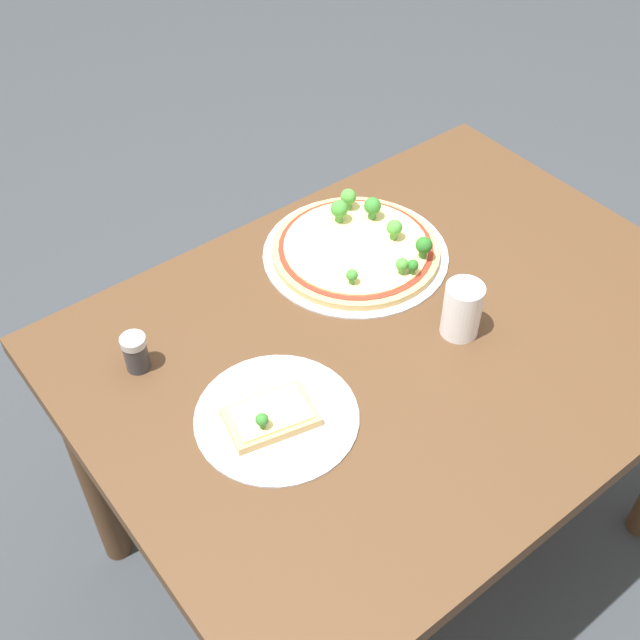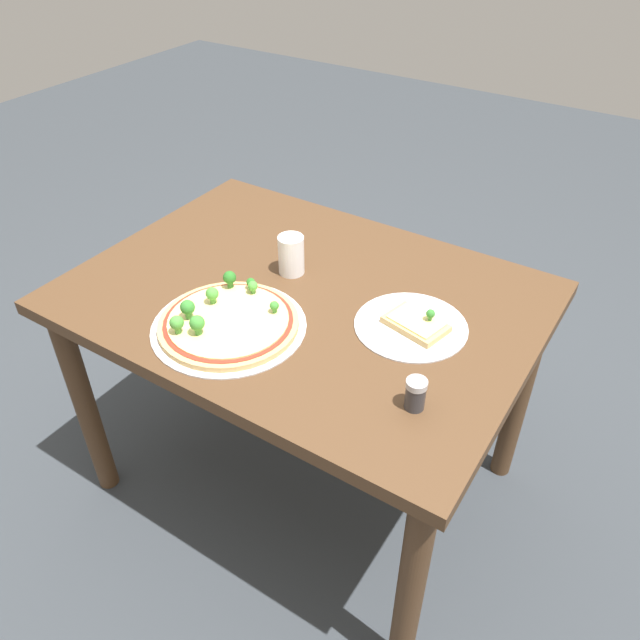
{
  "view_description": "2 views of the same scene",
  "coord_description": "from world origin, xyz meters",
  "px_view_note": "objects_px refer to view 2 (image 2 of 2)",
  "views": [
    {
      "loc": [
        -0.72,
        -0.69,
        1.74
      ],
      "look_at": [
        -0.11,
        0.1,
        0.74
      ],
      "focal_mm": 45.0,
      "sensor_mm": 36.0,
      "label": 1
    },
    {
      "loc": [
        -0.73,
        1.06,
        1.62
      ],
      "look_at": [
        -0.11,
        0.1,
        0.74
      ],
      "focal_mm": 35.0,
      "sensor_mm": 36.0,
      "label": 2
    }
  ],
  "objects_px": {
    "dining_table": "(303,322)",
    "condiment_shaker": "(416,394)",
    "pizza_tray_slice": "(413,325)",
    "drinking_cup": "(291,255)",
    "pizza_tray_whole": "(227,322)"
  },
  "relations": [
    {
      "from": "dining_table",
      "to": "condiment_shaker",
      "type": "relative_size",
      "value": 16.34
    },
    {
      "from": "condiment_shaker",
      "to": "pizza_tray_slice",
      "type": "bearing_deg",
      "value": -63.66
    },
    {
      "from": "dining_table",
      "to": "drinking_cup",
      "type": "relative_size",
      "value": 10.96
    },
    {
      "from": "drinking_cup",
      "to": "condiment_shaker",
      "type": "bearing_deg",
      "value": 150.82
    },
    {
      "from": "dining_table",
      "to": "pizza_tray_whole",
      "type": "bearing_deg",
      "value": 71.98
    },
    {
      "from": "drinking_cup",
      "to": "pizza_tray_whole",
      "type": "bearing_deg",
      "value": 91.47
    },
    {
      "from": "pizza_tray_whole",
      "to": "pizza_tray_slice",
      "type": "bearing_deg",
      "value": -147.63
    },
    {
      "from": "drinking_cup",
      "to": "pizza_tray_slice",
      "type": "bearing_deg",
      "value": 173.86
    },
    {
      "from": "drinking_cup",
      "to": "dining_table",
      "type": "bearing_deg",
      "value": 141.52
    },
    {
      "from": "pizza_tray_slice",
      "to": "drinking_cup",
      "type": "height_order",
      "value": "drinking_cup"
    },
    {
      "from": "pizza_tray_whole",
      "to": "dining_table",
      "type": "bearing_deg",
      "value": -108.02
    },
    {
      "from": "pizza_tray_slice",
      "to": "drinking_cup",
      "type": "distance_m",
      "value": 0.38
    },
    {
      "from": "pizza_tray_slice",
      "to": "pizza_tray_whole",
      "type": "bearing_deg",
      "value": 32.37
    },
    {
      "from": "pizza_tray_slice",
      "to": "drinking_cup",
      "type": "xyz_separation_m",
      "value": [
        0.37,
        -0.04,
        0.04
      ]
    },
    {
      "from": "pizza_tray_whole",
      "to": "drinking_cup",
      "type": "xyz_separation_m",
      "value": [
        0.01,
        -0.27,
        0.04
      ]
    }
  ]
}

